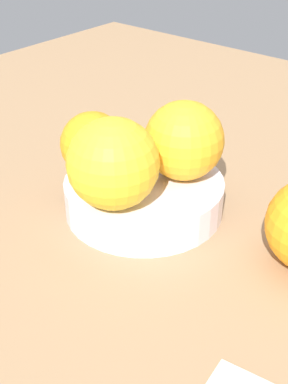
{
  "coord_description": "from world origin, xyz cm",
  "views": [
    {
      "loc": [
        -35.49,
        -29.67,
        30.95
      ],
      "look_at": [
        0.0,
        0.0,
        2.13
      ],
      "focal_mm": 49.48,
      "sensor_mm": 36.0,
      "label": 1
    }
  ],
  "objects_px": {
    "fruit_bowl": "(144,196)",
    "orange_in_bowl_0": "(184,140)",
    "orange_in_bowl_2": "(113,164)",
    "orange_in_bowl_1": "(93,144)"
  },
  "relations": [
    {
      "from": "orange_in_bowl_0",
      "to": "orange_in_bowl_1",
      "type": "relative_size",
      "value": 1.21
    },
    {
      "from": "fruit_bowl",
      "to": "orange_in_bowl_2",
      "type": "xyz_separation_m",
      "value": [
        -0.05,
        -0.01,
        0.06
      ]
    },
    {
      "from": "orange_in_bowl_0",
      "to": "orange_in_bowl_2",
      "type": "relative_size",
      "value": 0.94
    },
    {
      "from": "orange_in_bowl_0",
      "to": "fruit_bowl",
      "type": "bearing_deg",
      "value": 143.25
    },
    {
      "from": "fruit_bowl",
      "to": "orange_in_bowl_2",
      "type": "distance_m",
      "value": 0.08
    },
    {
      "from": "orange_in_bowl_0",
      "to": "orange_in_bowl_2",
      "type": "xyz_separation_m",
      "value": [
        -0.08,
        0.02,
        0.0
      ]
    },
    {
      "from": "fruit_bowl",
      "to": "orange_in_bowl_1",
      "type": "bearing_deg",
      "value": 113.13
    },
    {
      "from": "fruit_bowl",
      "to": "orange_in_bowl_0",
      "type": "height_order",
      "value": "orange_in_bowl_0"
    },
    {
      "from": "orange_in_bowl_2",
      "to": "orange_in_bowl_1",
      "type": "bearing_deg",
      "value": 61.8
    },
    {
      "from": "orange_in_bowl_2",
      "to": "orange_in_bowl_0",
      "type": "bearing_deg",
      "value": -12.35
    }
  ]
}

